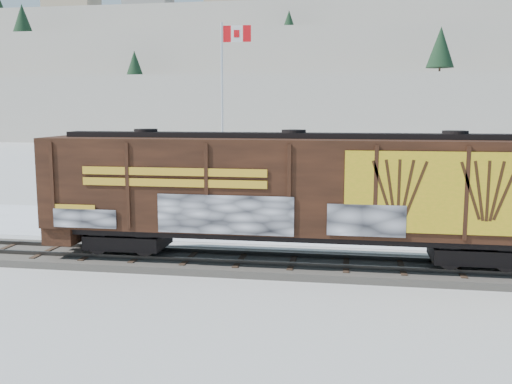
% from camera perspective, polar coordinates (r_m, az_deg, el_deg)
% --- Properties ---
extents(ground, '(500.00, 500.00, 0.00)m').
position_cam_1_polar(ground, '(22.63, -6.50, -7.13)').
color(ground, white).
rests_on(ground, ground).
extents(rail_track, '(50.00, 3.40, 0.43)m').
position_cam_1_polar(rail_track, '(22.59, -6.50, -6.77)').
color(rail_track, '#59544C').
rests_on(rail_track, ground).
extents(parking_strip, '(40.00, 8.00, 0.03)m').
position_cam_1_polar(parking_strip, '(29.71, -2.55, -3.34)').
color(parking_strip, white).
rests_on(parking_strip, ground).
extents(hillside, '(360.00, 110.00, 93.00)m').
position_cam_1_polar(hillside, '(161.10, 7.32, 11.17)').
color(hillside, white).
rests_on(hillside, ground).
extents(hopper_railcar, '(18.99, 3.06, 4.71)m').
position_cam_1_polar(hopper_railcar, '(21.27, 3.75, 0.30)').
color(hopper_railcar, black).
rests_on(hopper_railcar, rail_track).
extents(flagpole, '(2.30, 0.90, 11.32)m').
position_cam_1_polar(flagpole, '(36.44, -3.20, 5.39)').
color(flagpole, silver).
rests_on(flagpole, ground).
extents(car_silver, '(4.14, 2.28, 1.33)m').
position_cam_1_polar(car_silver, '(29.50, -11.31, -2.23)').
color(car_silver, '#B7BABF').
rests_on(car_silver, parking_strip).
extents(car_white, '(4.69, 1.85, 1.52)m').
position_cam_1_polar(car_white, '(27.06, 7.95, -2.89)').
color(car_white, silver).
rests_on(car_white, parking_strip).
extents(car_dark, '(5.41, 2.84, 1.50)m').
position_cam_1_polar(car_dark, '(29.67, 0.92, -1.85)').
color(car_dark, black).
rests_on(car_dark, parking_strip).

